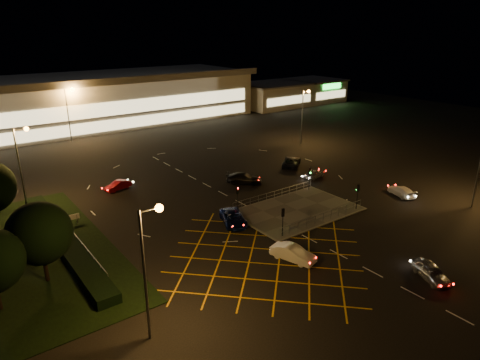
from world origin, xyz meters
TOP-DOWN VIEW (x-y plane):
  - ground at (0.00, 0.00)m, footprint 180.00×180.00m
  - pedestrian_island at (2.00, -2.00)m, footprint 14.00×9.00m
  - grass_verge at (-28.00, 6.00)m, footprint 18.00×30.00m
  - hedge at (-23.00, 6.00)m, footprint 2.00×26.00m
  - supermarket at (0.00, 61.95)m, footprint 72.00×26.50m
  - retail_unit_a at (46.00, 53.97)m, footprint 18.80×14.80m
  - retail_unit_b at (62.00, 53.96)m, footprint 14.80×14.80m
  - streetlight_sw at (-21.56, -12.00)m, footprint 1.78×0.56m
  - streetlight_nw at (-23.56, 18.00)m, footprint 1.78×0.56m
  - streetlight_ne at (24.44, 20.00)m, footprint 1.78×0.56m
  - streetlight_far_left at (-9.56, 48.00)m, footprint 1.78×0.56m
  - streetlight_far_right at (30.44, 50.00)m, footprint 1.78×0.56m
  - signal_sw at (-4.00, -5.99)m, footprint 0.28×0.30m
  - signal_se at (8.00, -5.99)m, footprint 0.28×0.30m
  - signal_nw at (-4.00, 1.99)m, footprint 0.28×0.30m
  - signal_ne at (8.00, 1.99)m, footprint 0.28×0.30m
  - tree_e at (-26.00, 0.00)m, footprint 5.40×5.40m
  - car_near_silver at (1.16, -19.70)m, footprint 3.18×4.46m
  - car_queue_white at (-6.37, -10.13)m, footprint 2.75×4.66m
  - car_left_blue at (-6.25, -0.30)m, footprint 4.04×5.57m
  - car_far_dkgrey at (2.66, 9.48)m, footprint 5.00×4.96m
  - car_right_silver at (12.28, 5.19)m, footprint 3.94×2.11m
  - car_circ_red at (-12.62, 17.68)m, footprint 3.91×2.23m
  - car_east_grey at (13.47, 11.30)m, footprint 5.64×5.22m
  - car_approach_white at (16.42, -6.53)m, footprint 3.11×4.68m

SIDE VIEW (x-z plane):
  - ground at x=0.00m, z-range 0.00..0.00m
  - grass_verge at x=-28.00m, z-range 0.00..0.08m
  - pedestrian_island at x=2.00m, z-range 0.00..0.12m
  - hedge at x=-23.00m, z-range 0.00..1.00m
  - car_circ_red at x=-12.62m, z-range 0.00..1.22m
  - car_approach_white at x=16.42m, z-range 0.00..1.26m
  - car_right_silver at x=12.28m, z-range 0.00..1.27m
  - car_left_blue at x=-6.25m, z-range 0.00..1.41m
  - car_near_silver at x=1.16m, z-range 0.00..1.41m
  - car_queue_white at x=-6.37m, z-range 0.00..1.45m
  - car_far_dkgrey at x=2.66m, z-range 0.00..1.45m
  - car_east_grey at x=13.47m, z-range 0.00..1.47m
  - signal_sw at x=-4.00m, z-range 0.79..3.94m
  - signal_se at x=8.00m, z-range 0.79..3.94m
  - signal_nw at x=-4.00m, z-range 0.79..3.94m
  - signal_ne at x=8.00m, z-range 0.79..3.94m
  - retail_unit_a at x=46.00m, z-range 0.04..6.39m
  - retail_unit_b at x=62.00m, z-range 0.05..6.40m
  - tree_e at x=-26.00m, z-range 0.97..8.32m
  - supermarket at x=0.00m, z-range 0.06..10.56m
  - streetlight_sw at x=-21.56m, z-range 1.55..11.58m
  - streetlight_nw at x=-23.56m, z-range 1.55..11.58m
  - streetlight_ne at x=24.44m, z-range 1.55..11.58m
  - streetlight_far_left at x=-9.56m, z-range 1.55..11.58m
  - streetlight_far_right at x=30.44m, z-range 1.55..11.58m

